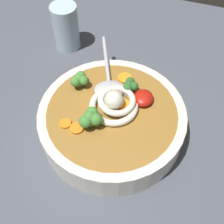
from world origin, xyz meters
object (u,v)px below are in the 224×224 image
object	(u,v)px
noodle_pile	(115,103)
soup_spoon	(109,84)
soup_bowl	(112,121)
drinking_glass	(66,27)

from	to	relation	value
noodle_pile	soup_spoon	bearing A→B (deg)	29.96
soup_bowl	soup_spoon	bearing A→B (deg)	23.73
soup_bowl	drinking_glass	distance (cm)	27.69
noodle_pile	soup_spoon	distance (cm)	5.19
soup_spoon	drinking_glass	bearing A→B (deg)	22.91
soup_spoon	soup_bowl	bearing A→B (deg)	-180.00
soup_bowl	drinking_glass	size ratio (longest dim) A/B	2.48
drinking_glass	noodle_pile	bearing A→B (deg)	-136.54
noodle_pile	soup_spoon	xyz separation A→B (cm)	(4.48, 2.58, -0.45)
soup_bowl	noodle_pile	bearing A→B (deg)	-4.90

